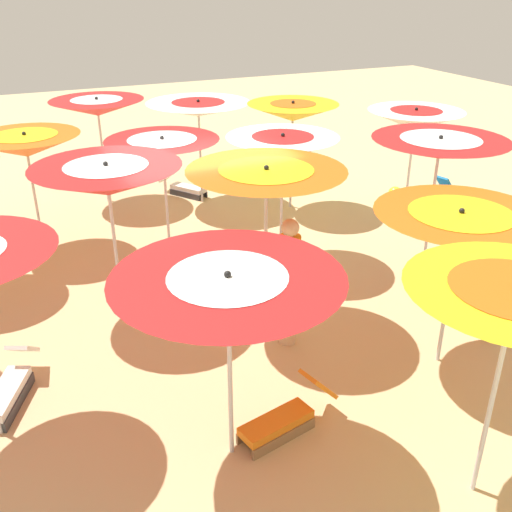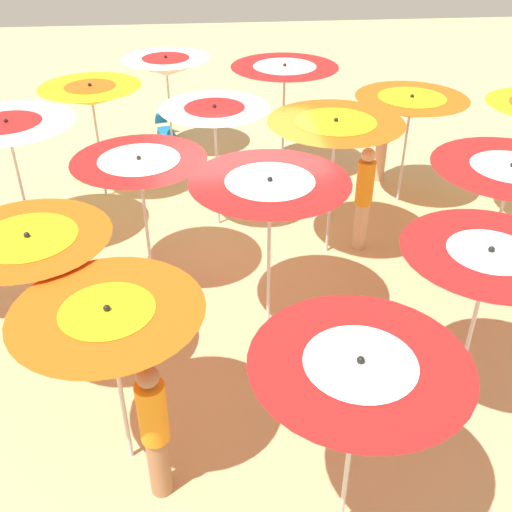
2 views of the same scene
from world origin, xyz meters
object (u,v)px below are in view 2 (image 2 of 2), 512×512
object	(u,v)px
beach_umbrella_8	(30,251)
beach_umbrella_9	(140,168)
beach_umbrella_5	(270,195)
beach_umbrella_1	(488,264)
beach_umbrella_7	(411,107)
lounger_3	(465,258)
beach_ball	(141,143)
beach_umbrella_6	(335,133)
beach_umbrella_15	(166,67)
beach_umbrella_13	(8,131)
beach_umbrella_2	(510,177)
beach_umbrella_4	(109,323)
beach_umbrella_11	(284,74)
beachgoer_0	(364,197)
beach_umbrella_0	(359,377)
beachgoer_1	(383,136)
beach_umbrella_10	(215,118)
beach_umbrella_14	(91,96)
lounger_1	(167,133)
lounger_4	(409,388)
beachgoer_2	(155,430)

from	to	relation	value
beach_umbrella_8	beach_umbrella_9	xyz separation A→B (m)	(2.19, -1.13, 0.00)
beach_umbrella_5	beach_umbrella_1	bearing A→B (deg)	-131.02
beach_umbrella_5	beach_umbrella_7	size ratio (longest dim) A/B	1.08
lounger_3	beach_ball	world-z (taller)	lounger_3
beach_umbrella_6	beach_umbrella_15	distance (m)	5.47
beach_umbrella_13	beach_umbrella_15	xyz separation A→B (m)	(3.84, -2.48, -0.07)
beach_umbrella_15	beach_umbrella_2	bearing A→B (deg)	-140.43
beach_umbrella_2	beach_umbrella_6	world-z (taller)	beach_umbrella_6
beach_umbrella_4	beach_umbrella_11	xyz separation A→B (m)	(7.44, -2.76, 0.25)
beachgoer_0	beach_umbrella_7	bearing A→B (deg)	33.51
beach_umbrella_0	beach_umbrella_4	distance (m)	2.50
beach_umbrella_4	beachgoer_1	distance (m)	8.53
beach_umbrella_5	beach_umbrella_10	bearing A→B (deg)	11.17
beach_umbrella_14	beach_ball	bearing A→B (deg)	-13.78
lounger_1	lounger_3	size ratio (longest dim) A/B	1.01
lounger_4	beach_umbrella_8	bearing A→B (deg)	-166.65
beach_umbrella_1	beachgoer_2	world-z (taller)	beach_umbrella_1
beach_umbrella_7	beachgoer_0	distance (m)	2.30
beach_umbrella_7	beach_umbrella_10	distance (m)	3.75
beach_umbrella_11	beach_umbrella_13	bearing A→B (deg)	115.89
beach_umbrella_10	beach_umbrella_15	size ratio (longest dim) A/B	1.02
beach_umbrella_9	beachgoer_2	distance (m)	4.24
beach_umbrella_7	beach_umbrella_15	size ratio (longest dim) A/B	0.97
beach_umbrella_2	beachgoer_2	size ratio (longest dim) A/B	1.26
beach_umbrella_0	beach_umbrella_6	bearing A→B (deg)	-9.55
beach_umbrella_1	beach_umbrella_0	bearing A→B (deg)	130.08
beachgoer_2	beach_umbrella_6	bearing A→B (deg)	-148.99
beachgoer_1	beach_umbrella_0	bearing A→B (deg)	4.58
beachgoer_2	beach_umbrella_14	bearing A→B (deg)	-107.50
beach_umbrella_6	beachgoer_2	xyz separation A→B (m)	(-4.69, 2.75, -1.27)
beach_ball	beach_umbrella_7	bearing A→B (deg)	-120.77
beach_umbrella_10	beach_umbrella_11	size ratio (longest dim) A/B	0.96
beach_umbrella_8	beachgoer_2	world-z (taller)	beach_umbrella_8
beachgoer_2	beach_umbrella_10	bearing A→B (deg)	-127.09
beach_umbrella_4	beachgoer_0	size ratio (longest dim) A/B	1.16
beach_umbrella_1	beach_umbrella_13	world-z (taller)	beach_umbrella_1
beach_umbrella_4	beach_umbrella_5	bearing A→B (deg)	-39.05
beach_umbrella_14	lounger_4	distance (m)	7.90
beach_umbrella_5	beach_umbrella_7	world-z (taller)	beach_umbrella_5
beach_umbrella_11	beach_umbrella_13	size ratio (longest dim) A/B	1.05
beach_umbrella_7	lounger_4	size ratio (longest dim) A/B	1.65
beach_umbrella_10	beachgoer_2	distance (m)	6.04
beach_umbrella_4	beachgoer_1	size ratio (longest dim) A/B	1.16
lounger_1	beach_umbrella_0	bearing A→B (deg)	-3.42
beach_umbrella_2	beachgoer_2	xyz separation A→B (m)	(-3.23, 5.01, -1.08)
beach_umbrella_7	beach_ball	world-z (taller)	beach_umbrella_7
beach_umbrella_11	beach_umbrella_15	world-z (taller)	beach_umbrella_11
beach_umbrella_15	beachgoer_0	bearing A→B (deg)	-143.48
beach_umbrella_0	beach_umbrella_4	xyz separation A→B (m)	(1.09, 2.24, -0.12)
lounger_1	lounger_4	size ratio (longest dim) A/B	0.98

